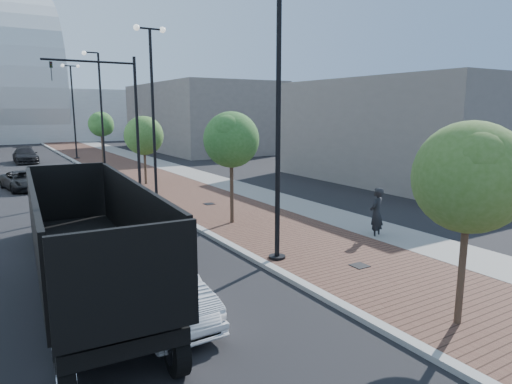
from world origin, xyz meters
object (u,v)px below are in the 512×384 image
white_sedan (156,287)px  pedestrian (376,213)px  dark_car_mid (23,181)px  dump_truck (74,224)px

white_sedan → pedestrian: size_ratio=2.22×
white_sedan → dark_car_mid: 21.32m
white_sedan → pedestrian: bearing=10.3°
dump_truck → dark_car_mid: dump_truck is taller
dump_truck → dark_car_mid: (-0.30, 16.35, -0.76)m
white_sedan → dark_car_mid: (-1.31, 21.28, -0.16)m
pedestrian → white_sedan: bearing=-8.8°
dump_truck → pedestrian: bearing=-11.9°
dump_truck → white_sedan: bearing=-74.8°
dump_truck → white_sedan: 5.07m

